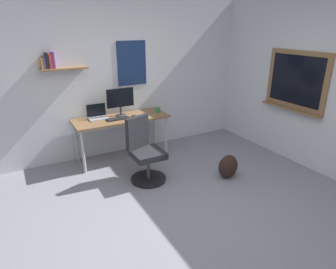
# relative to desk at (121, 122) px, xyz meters

# --- Properties ---
(ground_plane) EXTENTS (5.20, 5.20, 0.00)m
(ground_plane) POSITION_rel_desk_xyz_m (0.07, -2.07, -0.66)
(ground_plane) COLOR gray
(ground_plane) RESTS_ON ground
(wall_back) EXTENTS (5.00, 0.30, 2.60)m
(wall_back) POSITION_rel_desk_xyz_m (0.07, 0.38, 0.65)
(wall_back) COLOR silver
(wall_back) RESTS_ON ground
(desk) EXTENTS (1.56, 0.59, 0.73)m
(desk) POSITION_rel_desk_xyz_m (0.00, 0.00, 0.00)
(desk) COLOR olive
(desk) RESTS_ON ground
(office_chair) EXTENTS (0.53, 0.55, 0.95)m
(office_chair) POSITION_rel_desk_xyz_m (0.02, -0.86, -0.25)
(office_chair) COLOR black
(office_chair) RESTS_ON ground
(laptop) EXTENTS (0.31, 0.21, 0.23)m
(laptop) POSITION_rel_desk_xyz_m (-0.35, 0.14, 0.13)
(laptop) COLOR #ADAFB5
(laptop) RESTS_ON desk
(monitor_primary) EXTENTS (0.46, 0.17, 0.46)m
(monitor_primary) POSITION_rel_desk_xyz_m (0.04, 0.10, 0.34)
(monitor_primary) COLOR #38383D
(monitor_primary) RESTS_ON desk
(keyboard) EXTENTS (0.37, 0.13, 0.02)m
(keyboard) POSITION_rel_desk_xyz_m (-0.08, -0.07, 0.08)
(keyboard) COLOR black
(keyboard) RESTS_ON desk
(computer_mouse) EXTENTS (0.10, 0.06, 0.03)m
(computer_mouse) POSITION_rel_desk_xyz_m (0.20, -0.07, 0.09)
(computer_mouse) COLOR #262628
(computer_mouse) RESTS_ON desk
(coffee_mug) EXTENTS (0.08, 0.08, 0.09)m
(coffee_mug) POSITION_rel_desk_xyz_m (0.68, -0.02, 0.12)
(coffee_mug) COLOR #338C4C
(coffee_mug) RESTS_ON desk
(backpack) EXTENTS (0.32, 0.22, 0.36)m
(backpack) POSITION_rel_desk_xyz_m (1.13, -1.42, -0.48)
(backpack) COLOR black
(backpack) RESTS_ON ground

